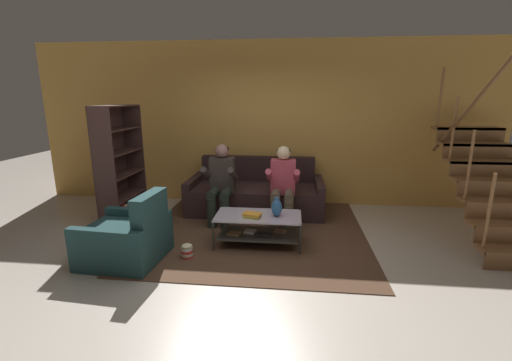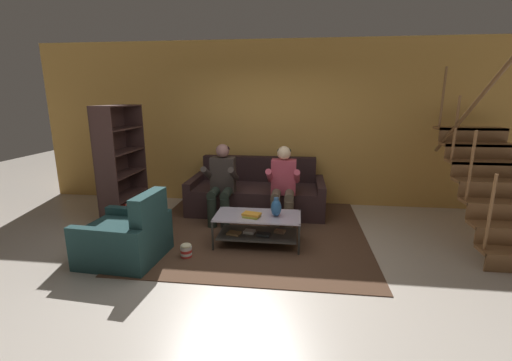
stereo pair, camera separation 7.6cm
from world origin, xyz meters
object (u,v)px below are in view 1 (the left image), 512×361
couch (256,194)px  person_seated_right (283,183)px  book_stack (252,215)px  bookshelf (117,170)px  armchair (127,239)px  person_seated_left (221,181)px  coffee_table (258,225)px  vase (277,207)px  popcorn_tub (187,251)px

couch → person_seated_right: 0.84m
book_stack → bookshelf: size_ratio=0.14×
couch → armchair: size_ratio=2.40×
person_seated_left → armchair: size_ratio=1.29×
coffee_table → vase: 0.36m
couch → book_stack: bearing=-85.6°
person_seated_left → popcorn_tub: 1.43m
popcorn_tub → couch: bearing=70.9°
coffee_table → book_stack: bearing=-128.7°
person_seated_right → person_seated_left: bearing=179.9°
vase → bookshelf: bearing=162.7°
person_seated_left → book_stack: bearing=-56.2°
book_stack → popcorn_tub: size_ratio=1.41×
couch → armchair: couch is taller
person_seated_right → vase: person_seated_right is taller
bookshelf → armchair: size_ratio=1.91×
bookshelf → armchair: (0.82, -1.42, -0.53)m
coffee_table → popcorn_tub: (-0.83, -0.50, -0.18)m
person_seated_left → book_stack: (0.59, -0.88, -0.23)m
coffee_table → armchair: 1.65m
vase → popcorn_tub: (-1.08, -0.49, -0.44)m
person_seated_left → coffee_table: (0.66, -0.80, -0.40)m
armchair → popcorn_tub: armchair is taller
couch → armchair: bearing=-123.8°
person_seated_left → person_seated_right: person_seated_left is taller
book_stack → popcorn_tub: bearing=-151.4°
couch → book_stack: (0.11, -1.47, 0.15)m
person_seated_left → coffee_table: size_ratio=1.08×
person_seated_right → popcorn_tub: (-1.13, -1.30, -0.57)m
person_seated_right → armchair: person_seated_right is taller
coffee_table → armchair: size_ratio=1.19×
book_stack → bookshelf: bearing=159.0°
person_seated_right → armchair: size_ratio=1.27×
coffee_table → armchair: armchair is taller
couch → bookshelf: bearing=-164.7°
person_seated_left → bookshelf: bearing=-179.7°
person_seated_left → vase: bearing=-41.9°
couch → vase: 1.48m
bookshelf → person_seated_left: bearing=0.3°
person_seated_left → bookshelf: (-1.68, -0.01, 0.13)m
bookshelf → armchair: bearing=-60.0°
vase → bookshelf: size_ratio=0.14×
bookshelf → armchair: 1.72m
coffee_table → popcorn_tub: size_ratio=6.20×
armchair → book_stack: bearing=20.5°
armchair → popcorn_tub: bearing=10.4°
vase → popcorn_tub: bearing=-155.7°
couch → person_seated_right: size_ratio=1.88×
couch → person_seated_left: person_seated_left is taller
couch → coffee_table: couch is taller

